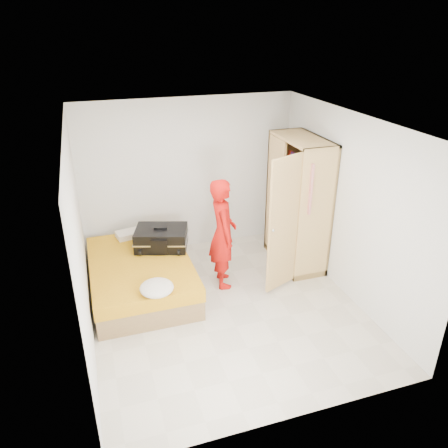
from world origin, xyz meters
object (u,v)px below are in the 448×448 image
object	(u,v)px
wardrobe	(297,208)
suitcase	(161,238)
bed	(141,276)
person	(223,234)
round_cushion	(157,288)

from	to	relation	value
wardrobe	suitcase	world-z (taller)	wardrobe
bed	person	size ratio (longest dim) A/B	1.20
bed	person	world-z (taller)	person
bed	wardrobe	size ratio (longest dim) A/B	0.96
wardrobe	person	distance (m)	1.32
wardrobe	round_cushion	bearing A→B (deg)	-158.68
person	round_cushion	world-z (taller)	person
wardrobe	suitcase	size ratio (longest dim) A/B	2.27
person	suitcase	bearing A→B (deg)	65.83
round_cushion	suitcase	bearing A→B (deg)	76.54
person	suitcase	distance (m)	0.98
wardrobe	round_cushion	size ratio (longest dim) A/B	4.84
bed	person	xyz separation A→B (m)	(1.21, -0.17, 0.59)
wardrobe	round_cushion	world-z (taller)	wardrobe
round_cushion	person	bearing A→B (deg)	33.09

